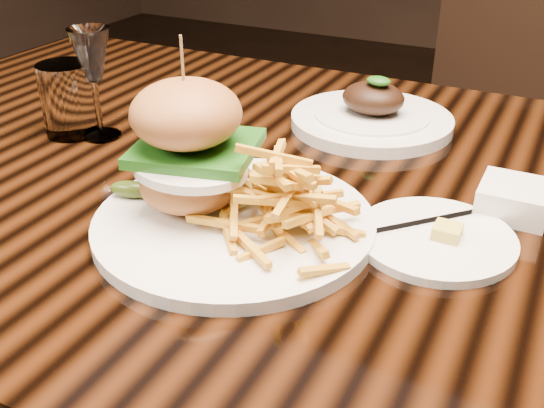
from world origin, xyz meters
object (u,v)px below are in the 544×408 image
at_px(burger_plate, 231,182).
at_px(wine_glass, 92,59).
at_px(dining_table, 326,235).
at_px(far_dish, 372,117).
at_px(chair_far, 497,121).

xyz_separation_m(burger_plate, wine_glass, (-0.30, 0.14, 0.06)).
xyz_separation_m(dining_table, far_dish, (-0.01, 0.21, 0.09)).
bearing_deg(wine_glass, far_dish, 32.27).
distance_m(burger_plate, wine_glass, 0.34).
distance_m(dining_table, far_dish, 0.23).
height_order(burger_plate, wine_glass, burger_plate).
bearing_deg(wine_glass, dining_table, 1.30).
height_order(dining_table, wine_glass, wine_glass).
bearing_deg(dining_table, chair_far, 84.04).
xyz_separation_m(wine_glass, chair_far, (0.45, 0.90, -0.33)).
distance_m(burger_plate, chair_far, 1.08).
relative_size(wine_glass, chair_far, 0.17).
distance_m(dining_table, burger_plate, 0.21).
xyz_separation_m(burger_plate, far_dish, (0.04, 0.35, -0.04)).
bearing_deg(far_dish, chair_far, 81.08).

